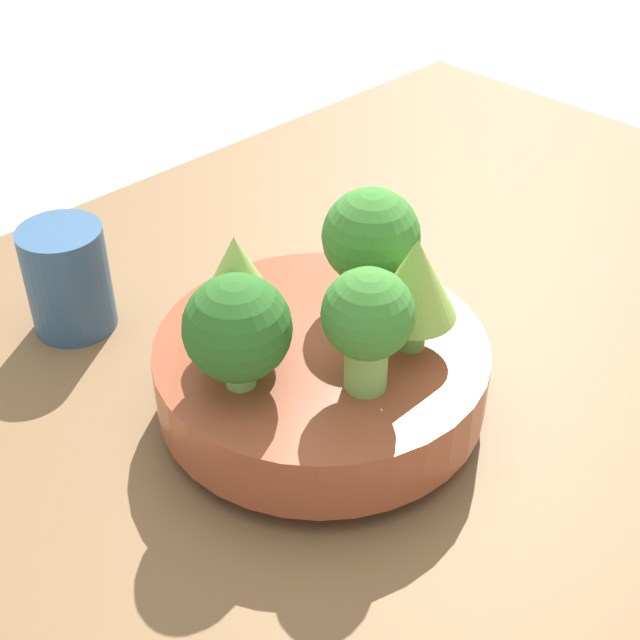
# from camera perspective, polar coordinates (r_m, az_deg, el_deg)

# --- Properties ---
(ground_plane) EXTENTS (6.00, 6.00, 0.00)m
(ground_plane) POSITION_cam_1_polar(r_m,az_deg,el_deg) (0.70, 1.85, -6.56)
(ground_plane) COLOR #ADA89E
(table) EXTENTS (1.17, 0.78, 0.03)m
(table) POSITION_cam_1_polar(r_m,az_deg,el_deg) (0.69, 1.88, -5.56)
(table) COLOR brown
(table) RESTS_ON ground_plane
(bowl) EXTENTS (0.24, 0.24, 0.06)m
(bowl) POSITION_cam_1_polar(r_m,az_deg,el_deg) (0.64, 0.00, -3.29)
(bowl) COLOR brown
(bowl) RESTS_ON table
(broccoli_floret_right) EXTENTS (0.07, 0.07, 0.09)m
(broccoli_floret_right) POSITION_cam_1_polar(r_m,az_deg,el_deg) (0.64, 3.28, 5.23)
(broccoli_floret_right) COLOR #609347
(broccoli_floret_right) RESTS_ON bowl
(romanesco_piece_far) EXTENTS (0.06, 0.06, 0.09)m
(romanesco_piece_far) POSITION_cam_1_polar(r_m,az_deg,el_deg) (0.58, -5.36, 2.46)
(romanesco_piece_far) COLOR #6BA34C
(romanesco_piece_far) RESTS_ON bowl
(romanesco_piece_near) EXTENTS (0.06, 0.06, 0.09)m
(romanesco_piece_near) POSITION_cam_1_polar(r_m,az_deg,el_deg) (0.59, 6.12, 2.51)
(romanesco_piece_near) COLOR #6BA34C
(romanesco_piece_near) RESTS_ON bowl
(broccoli_floret_left) EXTENTS (0.07, 0.07, 0.08)m
(broccoli_floret_left) POSITION_cam_1_polar(r_m,az_deg,el_deg) (0.56, -5.31, -0.58)
(broccoli_floret_left) COLOR #7AB256
(broccoli_floret_left) RESTS_ON bowl
(broccoli_floret_front) EXTENTS (0.06, 0.06, 0.09)m
(broccoli_floret_front) POSITION_cam_1_polar(r_m,az_deg,el_deg) (0.56, 3.07, -0.03)
(broccoli_floret_front) COLOR #7AB256
(broccoli_floret_front) RESTS_ON bowl
(cup) EXTENTS (0.07, 0.07, 0.09)m
(cup) POSITION_cam_1_polar(r_m,az_deg,el_deg) (0.75, -15.83, 2.54)
(cup) COLOR #33567F
(cup) RESTS_ON table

